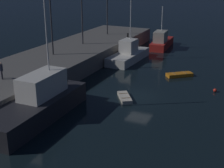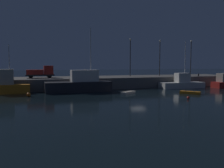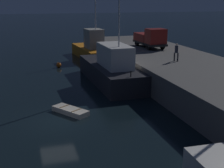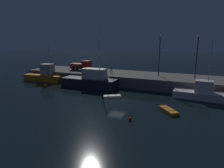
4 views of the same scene
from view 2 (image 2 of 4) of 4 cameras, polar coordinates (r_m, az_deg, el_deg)
ground_plane at (r=39.71m, az=6.38°, el=-2.48°), size 320.00×320.00×0.00m
pier_quay at (r=52.08m, az=0.48°, el=0.57°), size 56.82×9.95×2.26m
fishing_trawler_red at (r=51.55m, az=16.64°, el=0.17°), size 9.43×3.44×9.78m
fishing_boat_blue at (r=43.39m, az=-7.89°, el=-0.04°), size 12.00×4.08×11.67m
fishing_trawler_green at (r=44.49m, az=-25.61°, el=-0.49°), size 10.23×4.13×8.42m
dinghy_orange_near at (r=42.05m, az=18.52°, el=-1.99°), size 3.03×3.30×0.48m
rowboat_white_mid at (r=40.23m, az=3.96°, el=-2.10°), size 3.06×2.54×0.42m
mooring_buoy_near at (r=38.77m, az=-19.64°, el=-2.46°), size 0.62×0.62×0.62m
mooring_buoy_mid at (r=35.85m, az=18.10°, el=-3.18°), size 0.40×0.40×0.40m
lamp_post_west at (r=53.58m, az=4.47°, el=7.19°), size 0.44×0.44×8.56m
lamp_post_east at (r=56.43m, az=11.58°, el=6.94°), size 0.44×0.44×8.45m
lamp_post_central at (r=61.02m, az=18.68°, el=6.69°), size 0.44×0.44×8.59m
utility_truck at (r=49.70m, az=-16.85°, el=2.83°), size 5.67×2.41×2.47m
dockworker at (r=49.49m, az=-6.62°, el=2.78°), size 0.46×0.46×1.77m
bollard_west at (r=45.38m, az=-25.59°, el=1.20°), size 0.28×0.28×0.55m
bollard_central at (r=57.20m, az=20.34°, el=2.10°), size 0.28×0.28×0.62m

